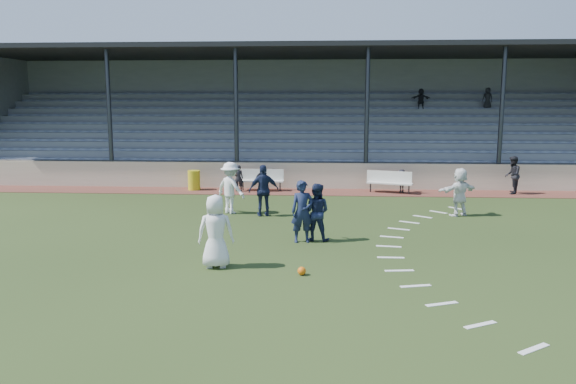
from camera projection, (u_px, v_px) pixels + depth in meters
The scene contains 19 objects.
ground at pixel (282, 256), 14.78m from camera, with size 90.00×90.00×0.00m, color #253516.
cinder_track at pixel (300, 192), 25.12m from camera, with size 34.00×2.00×0.02m, color #572B22.
retaining_wall at pixel (301, 176), 26.06m from camera, with size 34.00×0.18×1.20m, color beige.
bench_left at pixel (262, 178), 25.46m from camera, with size 2.01×0.52×0.95m.
bench_right at pixel (389, 180), 24.75m from camera, with size 2.03×1.05×0.95m.
trash_bin at pixel (194, 180), 25.57m from camera, with size 0.55×0.55×0.88m, color gold.
football at pixel (302, 271), 13.13m from camera, with size 0.20×0.20×0.20m, color orange.
player_white_lead at pixel (216, 231), 13.64m from camera, with size 0.88×0.57×1.80m, color white.
player_navy_lead at pixel (302, 212), 16.09m from camera, with size 0.66×0.43×1.80m, color #151D3A.
player_navy_mid at pixel (316, 212), 16.30m from camera, with size 0.82×0.64×1.68m, color #151D3A.
player_white_wing at pixel (231, 188), 20.24m from camera, with size 1.20×0.69×1.86m, color white.
player_navy_wing at pixel (264, 191), 19.77m from camera, with size 1.07×0.44×1.82m, color #151D3A.
player_white_back at pixel (460, 192), 19.82m from camera, with size 1.59×0.50×1.71m, color white.
official at pixel (512, 175), 24.40m from camera, with size 0.80×0.62×1.65m, color black.
sub_left_near at pixel (238, 178), 25.14m from camera, with size 0.43×0.28×1.19m, color black.
sub_left_far at pixel (262, 180), 25.00m from camera, with size 0.63×0.26×1.08m, color black.
sub_right at pixel (401, 181), 24.88m from camera, with size 0.66×0.38×1.02m, color black.
grandstand at pixel (305, 135), 30.44m from camera, with size 34.60×9.00×6.61m.
penalty_arc at pixel (440, 258), 14.51m from camera, with size 3.89×14.63×0.01m.
Camera 1 is at (1.10, -14.28, 4.04)m, focal length 35.00 mm.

